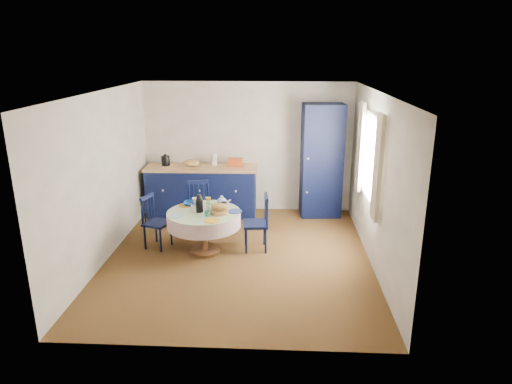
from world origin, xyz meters
TOP-DOWN VIEW (x-y plane):
  - floor at (0.00, 0.00)m, footprint 4.50×4.50m
  - ceiling at (0.00, 0.00)m, footprint 4.50×4.50m
  - wall_back at (0.00, 2.25)m, footprint 4.00×0.02m
  - wall_left at (-2.00, 0.00)m, footprint 0.02×4.50m
  - wall_right at (2.00, 0.00)m, footprint 0.02×4.50m
  - window at (1.95, 0.30)m, footprint 0.10×1.74m
  - kitchen_counter at (-0.87, 1.90)m, footprint 2.13×0.70m
  - pantry_cabinet at (1.40, 2.00)m, footprint 0.78×0.59m
  - dining_table at (-0.53, 0.14)m, footprint 1.16×1.13m
  - chair_left at (-1.36, 0.33)m, footprint 0.47×0.48m
  - chair_far at (-0.75, 0.95)m, footprint 0.49×0.47m
  - chair_right at (0.28, 0.32)m, footprint 0.42×0.44m
  - mug_a at (-0.69, 0.15)m, footprint 0.12×0.12m
  - mug_b at (-0.45, -0.06)m, footprint 0.09×0.09m
  - mug_c at (-0.25, 0.33)m, footprint 0.12×0.12m
  - mug_d at (-0.74, 0.52)m, footprint 0.11×0.11m
  - cobalt_bowl at (-0.78, 0.42)m, footprint 0.25×0.25m

SIDE VIEW (x-z plane):
  - floor at x=0.00m, z-range 0.00..0.00m
  - chair_left at x=-1.36m, z-range 0.01..0.87m
  - chair_right at x=0.28m, z-range 0.01..0.91m
  - chair_far at x=-0.75m, z-range 0.01..0.92m
  - kitchen_counter at x=-0.87m, z-range -0.11..1.08m
  - dining_table at x=-0.53m, z-range 0.09..1.05m
  - cobalt_bowl at x=-0.78m, z-range 0.68..0.75m
  - mug_b at x=-0.45m, z-range 0.68..0.77m
  - mug_c at x=-0.25m, z-range 0.68..0.78m
  - mug_a at x=-0.69m, z-range 0.68..0.78m
  - mug_d at x=-0.74m, z-range 0.68..0.78m
  - pantry_cabinet at x=1.40m, z-range 0.00..2.13m
  - wall_back at x=0.00m, z-range 0.00..2.50m
  - wall_left at x=-2.00m, z-range 0.00..2.50m
  - wall_right at x=2.00m, z-range 0.00..2.50m
  - window at x=1.95m, z-range 0.80..2.25m
  - ceiling at x=0.00m, z-range 2.50..2.50m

